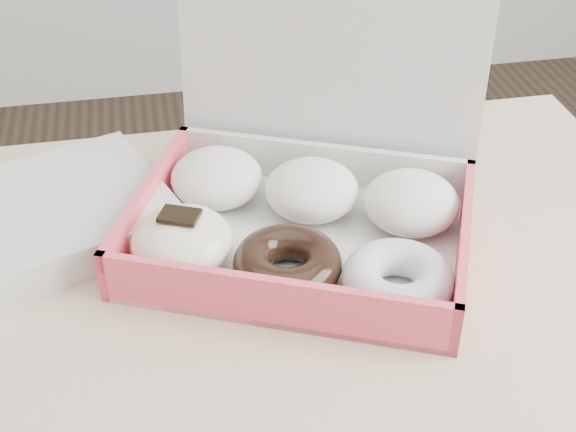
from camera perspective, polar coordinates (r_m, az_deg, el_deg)
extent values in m
cube|color=tan|center=(0.73, -12.01, -11.44)|extent=(1.20, 0.80, 0.04)
cylinder|color=tan|center=(1.34, 14.14, -8.05)|extent=(0.05, 0.05, 0.71)
cube|color=silver|center=(0.82, 0.86, -2.11)|extent=(0.40, 0.36, 0.01)
cube|color=#FF4E5F|center=(0.72, -1.11, -6.18)|extent=(0.31, 0.14, 0.06)
cube|color=silver|center=(0.90, 2.45, 3.58)|extent=(0.31, 0.14, 0.06)
cube|color=#FF4E5F|center=(0.85, -9.85, 0.71)|extent=(0.11, 0.23, 0.06)
cube|color=#FF4E5F|center=(0.80, 12.33, -2.27)|extent=(0.11, 0.23, 0.06)
cube|color=silver|center=(0.88, 2.91, 9.62)|extent=(0.31, 0.16, 0.24)
ellipsoid|color=white|center=(0.87, -5.10, 2.73)|extent=(0.13, 0.13, 0.06)
ellipsoid|color=white|center=(0.85, 1.70, 1.88)|extent=(0.13, 0.13, 0.06)
ellipsoid|color=white|center=(0.84, 8.75, 0.97)|extent=(0.13, 0.13, 0.06)
ellipsoid|color=#ECE7BE|center=(0.78, -7.56, -1.76)|extent=(0.13, 0.13, 0.06)
cube|color=black|center=(0.77, -7.73, 0.03)|extent=(0.05, 0.04, 0.00)
torus|color=black|center=(0.76, -0.03, -3.42)|extent=(0.14, 0.14, 0.04)
torus|color=silver|center=(0.75, 7.81, -4.51)|extent=(0.14, 0.14, 0.04)
cube|color=white|center=(0.87, -16.89, -0.13)|extent=(0.30, 0.27, 0.04)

